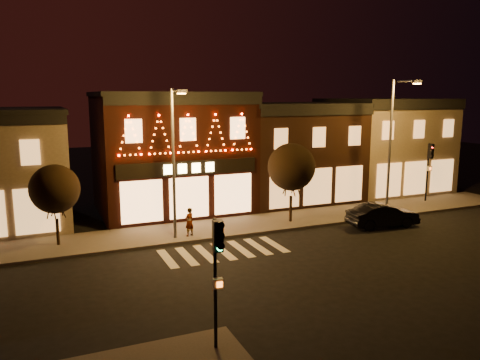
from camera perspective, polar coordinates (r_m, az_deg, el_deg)
ground at (r=21.84m, az=1.86°, el=-11.61°), size 120.00×120.00×0.00m
sidewalk_far at (r=29.53m, az=-1.19°, el=-5.61°), size 44.00×4.00×0.15m
building_pulp at (r=33.70m, az=-8.20°, el=3.34°), size 10.20×8.34×8.30m
building_right_a at (r=37.33m, az=6.05°, el=3.42°), size 9.20×8.28×7.50m
building_right_b at (r=42.42m, az=16.76°, el=4.05°), size 9.20×8.28×7.80m
traffic_signal_near at (r=14.79m, az=-2.77°, el=-9.40°), size 0.33×0.44×4.25m
traffic_signal_far at (r=38.36m, az=21.73°, el=2.24°), size 0.38×0.51×4.41m
streetlamp_mid at (r=26.12m, az=-7.84°, el=3.27°), size 0.53×1.89×8.28m
streetlamp_right at (r=33.44m, az=17.93°, el=5.02°), size 0.75×2.05×8.94m
tree_left at (r=26.95m, az=-21.30°, el=-1.01°), size 2.61×2.61×4.36m
tree_right at (r=29.97m, az=6.18°, el=1.56°), size 2.99×2.99×5.00m
dark_sedan at (r=30.95m, az=16.72°, el=-4.05°), size 4.60×2.03×1.47m
pedestrian at (r=27.34m, az=-6.09°, el=-5.01°), size 0.71×0.61×1.64m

